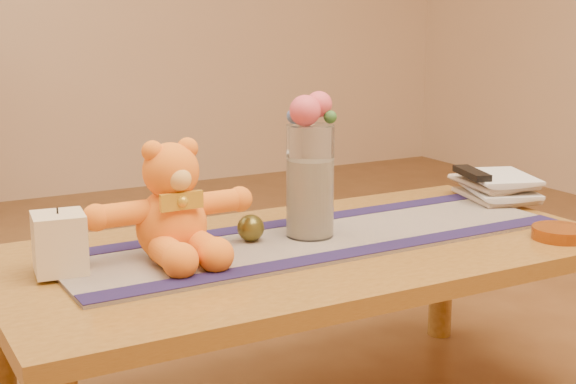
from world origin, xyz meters
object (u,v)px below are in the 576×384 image
tv_remote (472,173)px  teddy_bear (171,201)px  amber_dish (560,233)px  bronze_ball (251,228)px  pillar_candle (59,243)px  glass_vase (310,181)px  book_bottom (469,199)px

tv_remote → teddy_bear: bearing=-157.8°
tv_remote → amber_dish: (-0.06, -0.37, -0.07)m
bronze_ball → amber_dish: size_ratio=0.48×
pillar_candle → bronze_ball: bearing=1.7°
pillar_candle → amber_dish: bearing=-15.2°
pillar_candle → tv_remote: 1.14m
teddy_bear → glass_vase: glass_vase is taller
bronze_ball → amber_dish: bronze_ball is taller
glass_vase → book_bottom: (0.57, 0.10, -0.13)m
glass_vase → tv_remote: size_ratio=1.62×
book_bottom → glass_vase: bearing=-155.8°
glass_vase → pillar_candle: bearing=178.6°
pillar_candle → bronze_ball: (0.43, 0.01, -0.03)m
teddy_bear → glass_vase: bearing=-3.0°
teddy_bear → pillar_candle: teddy_bear is taller
bronze_ball → book_bottom: size_ratio=0.28×
teddy_bear → bronze_ball: 0.21m
pillar_candle → book_bottom: 1.15m
book_bottom → pillar_candle: bearing=-161.5°
book_bottom → tv_remote: (-0.00, -0.01, 0.07)m
bronze_ball → book_bottom: bronze_ball is taller
teddy_bear → pillar_candle: bearing=178.2°
glass_vase → tv_remote: glass_vase is taller
teddy_bear → bronze_ball: size_ratio=5.66×
glass_vase → amber_dish: size_ratio=2.00×
teddy_bear → amber_dish: bearing=-20.1°
glass_vase → teddy_bear: bearing=178.1°
pillar_candle → glass_vase: 0.58m
teddy_bear → book_bottom: 0.92m
book_bottom → amber_dish: 0.39m
glass_vase → amber_dish: bearing=-28.8°
teddy_bear → amber_dish: 0.90m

